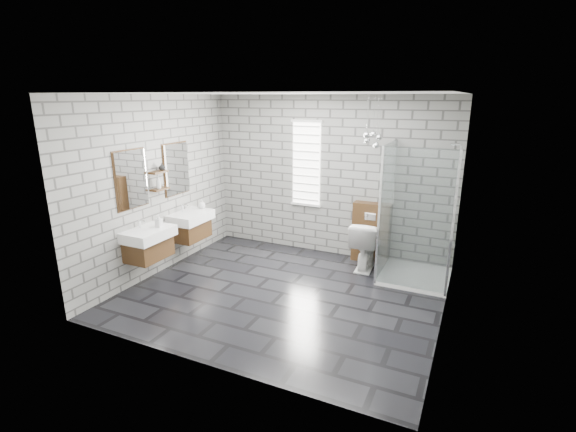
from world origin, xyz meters
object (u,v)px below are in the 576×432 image
Objects in this scene: cistern_panel at (371,232)px; shower_enclosure at (409,248)px; toilet at (366,244)px; vanity_right at (189,218)px; vanity_left at (146,235)px.

cistern_panel is 0.49× the size of shower_enclosure.
shower_enclosure reaches higher than toilet.
shower_enclosure is (3.41, 0.76, -0.25)m from vanity_right.
cistern_panel is 0.87m from shower_enclosure.
vanity_left and vanity_right have the same top height.
vanity_left is 3.52m from cistern_panel.
shower_enclosure reaches higher than cistern_panel.
vanity_left reaches higher than toilet.
vanity_left is 3.35m from toilet.
vanity_left is at bearing -90.00° from vanity_right.
vanity_left is 0.77× the size of shower_enclosure.
vanity_right is at bearing -167.45° from shower_enclosure.
vanity_left is at bearing 32.09° from toilet.
vanity_right is 3.50m from shower_enclosure.
vanity_right is at bearing -154.77° from cistern_panel.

